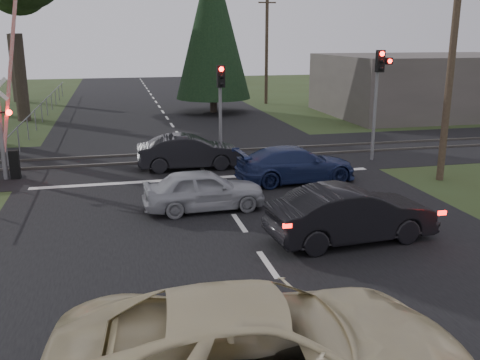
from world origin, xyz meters
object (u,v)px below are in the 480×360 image
object	(u,v)px
cream_coupe	(266,351)
dark_hatchback	(351,214)
utility_pole_mid	(267,43)
traffic_signal_right	(379,84)
utility_pole_near	(452,52)
silver_car	(204,190)
blue_sedan	(296,164)
traffic_signal_center	(221,97)
dark_car_far	(189,152)
crossing_signal	(7,125)
utility_pole_far	(210,40)

from	to	relation	value
cream_coupe	dark_hatchback	size ratio (longest dim) A/B	1.38
utility_pole_mid	traffic_signal_right	bearing A→B (deg)	-92.66
utility_pole_near	utility_pole_mid	world-z (taller)	same
cream_coupe	silver_car	size ratio (longest dim) A/B	1.63
blue_sedan	dark_hatchback	bearing A→B (deg)	171.60
traffic_signal_center	cream_coupe	distance (m)	15.72
dark_car_far	cream_coupe	bearing A→B (deg)	177.60
silver_car	utility_pole_mid	bearing A→B (deg)	-21.97
crossing_signal	dark_car_far	xyz separation A→B (m)	(6.79, 0.11, -1.37)
traffic_signal_center	utility_pole_near	world-z (taller)	utility_pole_near
crossing_signal	silver_car	distance (m)	8.50
crossing_signal	blue_sedan	bearing A→B (deg)	-15.06
traffic_signal_right	utility_pole_mid	size ratio (longest dim) A/B	0.52
traffic_signal_center	blue_sedan	world-z (taller)	traffic_signal_center
cream_coupe	silver_car	world-z (taller)	cream_coupe
silver_car	blue_sedan	size ratio (longest dim) A/B	0.84
silver_car	dark_car_far	size ratio (longest dim) A/B	0.90
blue_sedan	dark_car_far	distance (m)	4.59
utility_pole_far	dark_car_far	xyz separation A→B (m)	(-8.98, -45.10, -4.04)
dark_car_far	utility_pole_far	bearing A→B (deg)	-10.02
crossing_signal	utility_pole_far	size ratio (longest dim) A/B	0.77
utility_pole_near	dark_car_far	world-z (taller)	utility_pole_near
utility_pole_mid	dark_car_far	bearing A→B (deg)	-114.08
blue_sedan	dark_car_far	xyz separation A→B (m)	(-3.56, 2.90, 0.03)
dark_car_far	dark_hatchback	bearing A→B (deg)	-159.92
utility_pole_mid	utility_pole_far	xyz separation A→B (m)	(0.00, 25.00, 0.00)
traffic_signal_center	dark_car_far	size ratio (longest dim) A/B	0.98
traffic_signal_right	dark_hatchback	distance (m)	10.17
silver_car	crossing_signal	bearing A→B (deg)	48.75
utility_pole_mid	traffic_signal_center	bearing A→B (deg)	-111.21
blue_sedan	traffic_signal_right	bearing A→B (deg)	-64.41
traffic_signal_right	utility_pole_far	distance (m)	45.56
cream_coupe	blue_sedan	size ratio (longest dim) A/B	1.36
blue_sedan	silver_car	bearing A→B (deg)	119.73
traffic_signal_right	crossing_signal	bearing A→B (deg)	178.79
utility_pole_near	utility_pole_mid	distance (m)	24.00
utility_pole_near	utility_pole_far	size ratio (longest dim) A/B	1.00
traffic_signal_center	utility_pole_mid	size ratio (longest dim) A/B	0.46
crossing_signal	traffic_signal_right	world-z (taller)	crossing_signal
dark_car_far	blue_sedan	bearing A→B (deg)	-127.91
traffic_signal_right	blue_sedan	distance (m)	5.76
dark_hatchback	blue_sedan	bearing A→B (deg)	-9.98
traffic_signal_right	traffic_signal_center	world-z (taller)	traffic_signal_right
traffic_signal_right	traffic_signal_center	size ratio (longest dim) A/B	1.15
traffic_signal_right	utility_pole_mid	bearing A→B (deg)	87.34
utility_pole_far	crossing_signal	bearing A→B (deg)	-109.23
traffic_signal_right	dark_hatchback	size ratio (longest dim) A/B	1.05
traffic_signal_center	utility_pole_mid	bearing A→B (deg)	68.79
utility_pole_mid	cream_coupe	xyz separation A→B (m)	(-9.91, -34.73, -3.87)
traffic_signal_center	silver_car	world-z (taller)	traffic_signal_center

